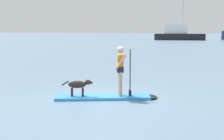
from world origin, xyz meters
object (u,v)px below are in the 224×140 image
Objects in this scene: dog at (79,85)px; paddleboard at (109,97)px; moored_boat_port at (178,34)px; person_paddler at (121,67)px.

paddleboard is at bearing 22.14° from dog.
dog is 0.09× the size of moored_boat_port.
paddleboard is 2.08× the size of person_paddler.
moored_boat_port is (-4.54, 63.44, 0.85)m from dog.
moored_boat_port is at bearing 94.09° from dog.
person_paddler is 1.60m from dog.
moored_boat_port is at bearing 95.37° from person_paddler.
moored_boat_port is (-5.53, 63.04, 1.30)m from paddleboard.
moored_boat_port reaches higher than person_paddler.
person_paddler is 0.15× the size of moored_boat_port.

